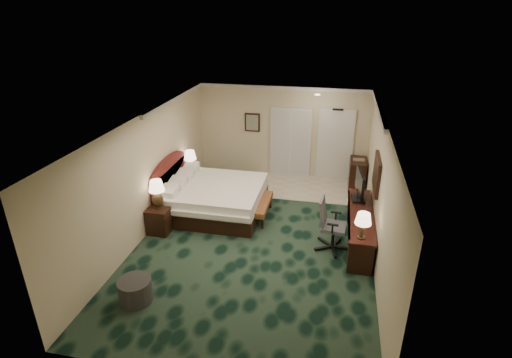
% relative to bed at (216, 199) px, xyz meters
% --- Properties ---
extents(floor, '(5.00, 7.50, 0.00)m').
position_rel_bed_xyz_m(floor, '(1.26, -1.05, -0.36)').
color(floor, black).
rests_on(floor, ground).
extents(ceiling, '(5.00, 7.50, 0.00)m').
position_rel_bed_xyz_m(ceiling, '(1.26, -1.05, 2.34)').
color(ceiling, silver).
rests_on(ceiling, wall_back).
extents(wall_back, '(5.00, 0.00, 2.70)m').
position_rel_bed_xyz_m(wall_back, '(1.26, 2.70, 0.99)').
color(wall_back, beige).
rests_on(wall_back, ground).
extents(wall_front, '(5.00, 0.00, 2.70)m').
position_rel_bed_xyz_m(wall_front, '(1.26, -4.80, 0.99)').
color(wall_front, beige).
rests_on(wall_front, ground).
extents(wall_left, '(0.00, 7.50, 2.70)m').
position_rel_bed_xyz_m(wall_left, '(-1.24, -1.05, 0.99)').
color(wall_left, beige).
rests_on(wall_left, ground).
extents(wall_right, '(0.00, 7.50, 2.70)m').
position_rel_bed_xyz_m(wall_right, '(3.76, -1.05, 0.99)').
color(wall_right, beige).
rests_on(wall_right, ground).
extents(crown_molding, '(5.00, 7.50, 0.10)m').
position_rel_bed_xyz_m(crown_molding, '(1.26, -1.05, 2.29)').
color(crown_molding, silver).
rests_on(crown_molding, wall_back).
extents(tile_patch, '(3.20, 1.70, 0.01)m').
position_rel_bed_xyz_m(tile_patch, '(2.16, 1.85, -0.36)').
color(tile_patch, beige).
rests_on(tile_patch, ground).
extents(headboard, '(0.12, 2.00, 1.40)m').
position_rel_bed_xyz_m(headboard, '(-1.18, -0.05, 0.34)').
color(headboard, '#51150C').
rests_on(headboard, ground).
extents(entry_door, '(1.02, 0.06, 2.18)m').
position_rel_bed_xyz_m(entry_door, '(2.81, 2.67, 0.69)').
color(entry_door, silver).
rests_on(entry_door, ground).
extents(closet_doors, '(1.20, 0.06, 2.10)m').
position_rel_bed_xyz_m(closet_doors, '(1.51, 2.66, 0.69)').
color(closet_doors, '#BCBCBA').
rests_on(closet_doors, ground).
extents(wall_art, '(0.45, 0.06, 0.55)m').
position_rel_bed_xyz_m(wall_art, '(0.36, 2.66, 1.24)').
color(wall_art, slate).
rests_on(wall_art, wall_back).
extents(wall_mirror, '(0.05, 0.95, 0.75)m').
position_rel_bed_xyz_m(wall_mirror, '(3.72, -0.45, 1.19)').
color(wall_mirror, white).
rests_on(wall_mirror, wall_right).
extents(bed, '(2.29, 2.12, 0.72)m').
position_rel_bed_xyz_m(bed, '(0.00, 0.00, 0.00)').
color(bed, white).
rests_on(bed, ground).
extents(nightstand_near, '(0.49, 0.56, 0.61)m').
position_rel_bed_xyz_m(nightstand_near, '(-0.98, -1.16, -0.06)').
color(nightstand_near, black).
rests_on(nightstand_near, ground).
extents(nightstand_far, '(0.44, 0.50, 0.55)m').
position_rel_bed_xyz_m(nightstand_far, '(-1.00, 1.07, -0.09)').
color(nightstand_far, black).
rests_on(nightstand_far, ground).
extents(lamp_near, '(0.45, 0.45, 0.67)m').
position_rel_bed_xyz_m(lamp_near, '(-0.99, -1.15, 0.58)').
color(lamp_near, black).
rests_on(lamp_near, nightstand_near).
extents(lamp_far, '(0.44, 0.44, 0.64)m').
position_rel_bed_xyz_m(lamp_far, '(-1.02, 1.02, 0.51)').
color(lamp_far, black).
rests_on(lamp_far, nightstand_far).
extents(bed_bench, '(0.44, 1.27, 0.43)m').
position_rel_bed_xyz_m(bed_bench, '(1.13, -0.05, -0.15)').
color(bed_bench, brown).
rests_on(bed_bench, ground).
extents(ottoman, '(0.74, 0.74, 0.42)m').
position_rel_bed_xyz_m(ottoman, '(-0.43, -3.44, -0.15)').
color(ottoman, '#313131').
rests_on(ottoman, ground).
extents(desk, '(0.53, 2.47, 0.71)m').
position_rel_bed_xyz_m(desk, '(3.47, -0.70, -0.01)').
color(desk, black).
rests_on(desk, ground).
extents(tv, '(0.17, 0.89, 0.69)m').
position_rel_bed_xyz_m(tv, '(3.43, -0.05, 0.69)').
color(tv, black).
rests_on(tv, desk).
extents(desk_lamp, '(0.35, 0.35, 0.54)m').
position_rel_bed_xyz_m(desk_lamp, '(3.44, -1.69, 0.62)').
color(desk_lamp, black).
rests_on(desk_lamp, desk).
extents(desk_chair, '(0.73, 0.69, 1.15)m').
position_rel_bed_xyz_m(desk_chair, '(2.92, -1.06, 0.21)').
color(desk_chair, '#4A4A4A').
rests_on(desk_chair, ground).
extents(minibar, '(0.45, 0.80, 0.85)m').
position_rel_bed_xyz_m(minibar, '(3.48, 2.15, 0.06)').
color(minibar, black).
rests_on(minibar, ground).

